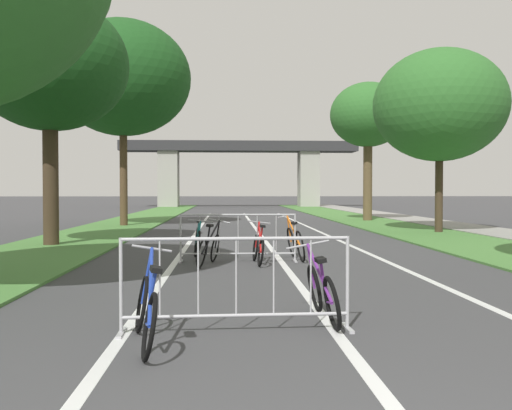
{
  "coord_description": "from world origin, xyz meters",
  "views": [
    {
      "loc": [
        -1.2,
        -1.88,
        1.56
      ],
      "look_at": [
        0.28,
        26.37,
        0.84
      ],
      "focal_mm": 39.97,
      "sensor_mm": 36.0,
      "label": 1
    }
  ],
  "objects_px": {
    "tree_left_cypress_far": "(123,78)",
    "crowd_barrier_second": "(238,238)",
    "tree_right_oak_near": "(368,116)",
    "bicycle_purple_5": "(322,292)",
    "tree_right_maple_mid": "(440,105)",
    "bicycle_teal_2": "(197,242)",
    "tree_left_pine_near": "(50,65)",
    "bicycle_blue_3": "(146,310)",
    "crowd_barrier_nearest": "(236,284)",
    "bicycle_orange_4": "(295,242)",
    "bicycle_red_1": "(258,248)",
    "bicycle_black_0": "(209,248)"
  },
  "relations": [
    {
      "from": "bicycle_red_1",
      "to": "tree_left_pine_near",
      "type": "bearing_deg",
      "value": 140.15
    },
    {
      "from": "bicycle_black_0",
      "to": "bicycle_red_1",
      "type": "relative_size",
      "value": 1.08
    },
    {
      "from": "bicycle_black_0",
      "to": "bicycle_purple_5",
      "type": "xyz_separation_m",
      "value": [
        1.5,
        -5.13,
        -0.01
      ]
    },
    {
      "from": "tree_left_pine_near",
      "to": "tree_left_cypress_far",
      "type": "height_order",
      "value": "tree_left_cypress_far"
    },
    {
      "from": "bicycle_orange_4",
      "to": "bicycle_red_1",
      "type": "bearing_deg",
      "value": -145.56
    },
    {
      "from": "tree_left_pine_near",
      "to": "tree_right_oak_near",
      "type": "height_order",
      "value": "tree_right_oak_near"
    },
    {
      "from": "tree_left_cypress_far",
      "to": "bicycle_purple_5",
      "type": "distance_m",
      "value": 20.03
    },
    {
      "from": "tree_right_oak_near",
      "to": "tree_left_pine_near",
      "type": "bearing_deg",
      "value": -134.26
    },
    {
      "from": "crowd_barrier_second",
      "to": "bicycle_black_0",
      "type": "relative_size",
      "value": 1.51
    },
    {
      "from": "bicycle_teal_2",
      "to": "bicycle_orange_4",
      "type": "distance_m",
      "value": 2.21
    },
    {
      "from": "bicycle_teal_2",
      "to": "bicycle_blue_3",
      "type": "distance_m",
      "value": 7.13
    },
    {
      "from": "crowd_barrier_second",
      "to": "crowd_barrier_nearest",
      "type": "bearing_deg",
      "value": -91.38
    },
    {
      "from": "crowd_barrier_nearest",
      "to": "crowd_barrier_second",
      "type": "distance_m",
      "value": 6.16
    },
    {
      "from": "tree_right_maple_mid",
      "to": "bicycle_purple_5",
      "type": "distance_m",
      "value": 15.77
    },
    {
      "from": "bicycle_blue_3",
      "to": "crowd_barrier_nearest",
      "type": "bearing_deg",
      "value": 17.62
    },
    {
      "from": "bicycle_teal_2",
      "to": "bicycle_purple_5",
      "type": "relative_size",
      "value": 1.08
    },
    {
      "from": "tree_left_cypress_far",
      "to": "bicycle_teal_2",
      "type": "distance_m",
      "value": 14.03
    },
    {
      "from": "tree_right_oak_near",
      "to": "bicycle_teal_2",
      "type": "relative_size",
      "value": 4.08
    },
    {
      "from": "crowd_barrier_nearest",
      "to": "bicycle_black_0",
      "type": "xyz_separation_m",
      "value": [
        -0.47,
        5.58,
        -0.16
      ]
    },
    {
      "from": "tree_left_cypress_far",
      "to": "crowd_barrier_second",
      "type": "distance_m",
      "value": 14.63
    },
    {
      "from": "tree_right_oak_near",
      "to": "bicycle_black_0",
      "type": "xyz_separation_m",
      "value": [
        -7.52,
        -16.7,
        -4.98
      ]
    },
    {
      "from": "crowd_barrier_nearest",
      "to": "bicycle_orange_4",
      "type": "bearing_deg",
      "value": 77.46
    },
    {
      "from": "crowd_barrier_second",
      "to": "bicycle_teal_2",
      "type": "xyz_separation_m",
      "value": [
        -0.91,
        0.45,
        -0.14
      ]
    },
    {
      "from": "bicycle_teal_2",
      "to": "crowd_barrier_nearest",
      "type": "bearing_deg",
      "value": 91.49
    },
    {
      "from": "crowd_barrier_nearest",
      "to": "tree_left_pine_near",
      "type": "bearing_deg",
      "value": 116.79
    },
    {
      "from": "tree_right_oak_near",
      "to": "bicycle_purple_5",
      "type": "xyz_separation_m",
      "value": [
        -6.02,
        -21.82,
        -4.99
      ]
    },
    {
      "from": "tree_right_maple_mid",
      "to": "bicycle_teal_2",
      "type": "height_order",
      "value": "tree_right_maple_mid"
    },
    {
      "from": "tree_left_cypress_far",
      "to": "bicycle_red_1",
      "type": "distance_m",
      "value": 15.15
    },
    {
      "from": "bicycle_orange_4",
      "to": "bicycle_purple_5",
      "type": "bearing_deg",
      "value": -98.35
    },
    {
      "from": "bicycle_teal_2",
      "to": "bicycle_orange_4",
      "type": "xyz_separation_m",
      "value": [
        2.21,
        -0.1,
        0.0
      ]
    },
    {
      "from": "tree_left_pine_near",
      "to": "crowd_barrier_nearest",
      "type": "xyz_separation_m",
      "value": [
        5.0,
        -9.91,
        -4.51
      ]
    },
    {
      "from": "crowd_barrier_second",
      "to": "bicycle_blue_3",
      "type": "xyz_separation_m",
      "value": [
        -1.06,
        -6.67,
        -0.16
      ]
    },
    {
      "from": "crowd_barrier_nearest",
      "to": "bicycle_purple_5",
      "type": "height_order",
      "value": "crowd_barrier_nearest"
    },
    {
      "from": "tree_left_pine_near",
      "to": "bicycle_teal_2",
      "type": "xyz_separation_m",
      "value": [
        4.24,
        -3.3,
        -4.65
      ]
    },
    {
      "from": "bicycle_red_1",
      "to": "bicycle_purple_5",
      "type": "xyz_separation_m",
      "value": [
        0.46,
        -5.35,
        0.0
      ]
    },
    {
      "from": "bicycle_blue_3",
      "to": "bicycle_purple_5",
      "type": "xyz_separation_m",
      "value": [
        1.95,
        0.97,
        -0.01
      ]
    },
    {
      "from": "bicycle_orange_4",
      "to": "tree_right_maple_mid",
      "type": "bearing_deg",
      "value": 46.43
    },
    {
      "from": "tree_right_oak_near",
      "to": "bicycle_purple_5",
      "type": "relative_size",
      "value": 4.39
    },
    {
      "from": "tree_left_cypress_far",
      "to": "bicycle_blue_3",
      "type": "distance_m",
      "value": 20.48
    },
    {
      "from": "tree_right_oak_near",
      "to": "bicycle_purple_5",
      "type": "height_order",
      "value": "tree_right_oak_near"
    },
    {
      "from": "tree_right_oak_near",
      "to": "bicycle_purple_5",
      "type": "bearing_deg",
      "value": -105.42
    },
    {
      "from": "bicycle_black_0",
      "to": "bicycle_orange_4",
      "type": "relative_size",
      "value": 0.97
    },
    {
      "from": "crowd_barrier_second",
      "to": "bicycle_blue_3",
      "type": "bearing_deg",
      "value": -99.05
    },
    {
      "from": "bicycle_red_1",
      "to": "bicycle_teal_2",
      "type": "bearing_deg",
      "value": 145.3
    },
    {
      "from": "tree_left_pine_near",
      "to": "crowd_barrier_second",
      "type": "height_order",
      "value": "tree_left_pine_near"
    },
    {
      "from": "tree_left_cypress_far",
      "to": "crowd_barrier_nearest",
      "type": "xyz_separation_m",
      "value": [
        4.56,
        -18.71,
        -5.87
      ]
    },
    {
      "from": "bicycle_teal_2",
      "to": "bicycle_purple_5",
      "type": "bearing_deg",
      "value": 101.18
    },
    {
      "from": "bicycle_teal_2",
      "to": "bicycle_orange_4",
      "type": "bearing_deg",
      "value": 172.2
    },
    {
      "from": "tree_right_maple_mid",
      "to": "bicycle_teal_2",
      "type": "relative_size",
      "value": 3.88
    },
    {
      "from": "crowd_barrier_second",
      "to": "bicycle_purple_5",
      "type": "relative_size",
      "value": 1.6
    }
  ]
}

